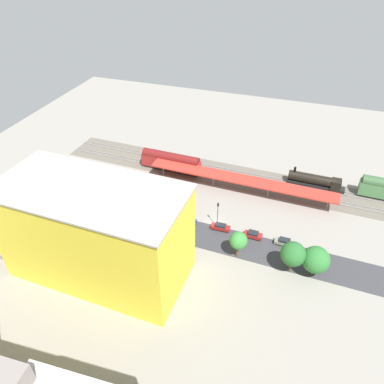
% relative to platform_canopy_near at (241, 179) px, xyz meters
% --- Properties ---
extents(ground_plane, '(178.01, 178.01, 0.00)m').
position_rel_platform_canopy_near_xyz_m(ground_plane, '(2.88, 15.80, -4.11)').
color(ground_plane, gray).
rests_on(ground_plane, ground).
extents(rail_bed, '(111.66, 17.09, 0.01)m').
position_rel_platform_canopy_near_xyz_m(rail_bed, '(2.88, -6.75, -4.11)').
color(rail_bed, '#665E54').
rests_on(rail_bed, ground).
extents(street_asphalt, '(111.51, 13.03, 0.01)m').
position_rel_platform_canopy_near_xyz_m(street_asphalt, '(2.88, 21.20, -4.11)').
color(street_asphalt, '#38383D').
rests_on(street_asphalt, ground).
extents(track_rails, '(111.19, 10.65, 0.12)m').
position_rel_platform_canopy_near_xyz_m(track_rails, '(2.88, -6.75, -3.93)').
color(track_rails, '#9E9EA8').
rests_on(track_rails, ground).
extents(platform_canopy_near, '(53.70, 6.90, 4.34)m').
position_rel_platform_canopy_near_xyz_m(platform_canopy_near, '(0.00, 0.00, 0.00)').
color(platform_canopy_near, '#B73328').
rests_on(platform_canopy_near, ground).
extents(locomotive, '(16.26, 3.43, 5.20)m').
position_rel_platform_canopy_near_xyz_m(locomotive, '(-20.69, -9.28, -2.25)').
color(locomotive, black).
rests_on(locomotive, ground).
extents(freight_coach_far, '(19.04, 3.69, 6.06)m').
position_rel_platform_canopy_near_xyz_m(freight_coach_far, '(22.86, -4.22, -0.93)').
color(freight_coach_far, black).
rests_on(freight_coach_far, ground).
extents(parked_car_0, '(4.69, 1.90, 1.68)m').
position_rel_platform_canopy_near_xyz_m(parked_car_0, '(-14.86, 18.04, -3.37)').
color(parked_car_0, black).
rests_on(parked_car_0, ground).
extents(parked_car_1, '(4.42, 2.00, 1.69)m').
position_rel_platform_canopy_near_xyz_m(parked_car_1, '(-7.26, 17.93, -3.36)').
color(parked_car_1, black).
rests_on(parked_car_1, ground).
extents(parked_car_2, '(4.80, 1.77, 1.61)m').
position_rel_platform_canopy_near_xyz_m(parked_car_2, '(1.06, 17.66, -3.39)').
color(parked_car_2, black).
rests_on(parked_car_2, ground).
extents(parked_car_3, '(4.37, 1.85, 1.74)m').
position_rel_platform_canopy_near_xyz_m(parked_car_3, '(9.61, 18.08, -3.34)').
color(parked_car_3, black).
rests_on(parked_car_3, ground).
extents(construction_building, '(37.60, 18.89, 21.45)m').
position_rel_platform_canopy_near_xyz_m(construction_building, '(22.46, 38.53, 6.61)').
color(construction_building, yellow).
rests_on(construction_building, ground).
extents(construction_roof_slab, '(38.22, 19.51, 0.40)m').
position_rel_platform_canopy_near_xyz_m(construction_roof_slab, '(22.46, 38.53, 17.54)').
color(construction_roof_slab, '#ADA89E').
rests_on(construction_roof_slab, construction_building).
extents(box_truck_0, '(8.58, 2.83, 3.33)m').
position_rel_platform_canopy_near_xyz_m(box_truck_0, '(34.93, 24.66, -2.49)').
color(box_truck_0, black).
rests_on(box_truck_0, ground).
extents(box_truck_1, '(8.80, 2.81, 3.61)m').
position_rel_platform_canopy_near_xyz_m(box_truck_1, '(12.06, 22.92, -2.34)').
color(box_truck_1, black).
rests_on(box_truck_1, ground).
extents(street_tree_0, '(4.12, 4.12, 6.99)m').
position_rel_platform_canopy_near_xyz_m(street_tree_0, '(-4.93, 25.29, 0.78)').
color(street_tree_0, brown).
rests_on(street_tree_0, ground).
extents(street_tree_1, '(5.43, 5.43, 8.18)m').
position_rel_platform_canopy_near_xyz_m(street_tree_1, '(-16.97, 26.20, 1.34)').
color(street_tree_1, brown).
rests_on(street_tree_1, ground).
extents(street_tree_2, '(5.93, 5.93, 7.59)m').
position_rel_platform_canopy_near_xyz_m(street_tree_2, '(-21.77, 25.50, 0.51)').
color(street_tree_2, brown).
rests_on(street_tree_2, ground).
extents(traffic_light, '(0.50, 0.36, 7.38)m').
position_rel_platform_canopy_near_xyz_m(traffic_light, '(2.21, 16.70, 0.71)').
color(traffic_light, '#333333').
rests_on(traffic_light, ground).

